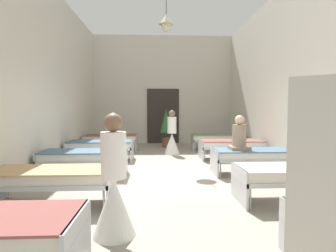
{
  "coord_description": "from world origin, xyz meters",
  "views": [
    {
      "loc": [
        -0.33,
        -6.24,
        1.52
      ],
      "look_at": [
        0.0,
        1.01,
        1.06
      ],
      "focal_mm": 29.27,
      "sensor_mm": 36.0,
      "label": 1
    }
  ],
  "objects_px": {
    "bed_right_row_2": "(254,155)",
    "potted_plant": "(166,124)",
    "bed_left_row_2": "(84,156)",
    "nurse_mid_aisle": "(114,192)",
    "bed_right_row_4": "(217,138)",
    "bed_right_row_1": "(295,175)",
    "bed_left_row_3": "(101,145)",
    "bed_left_row_1": "(52,177)",
    "patient_seated_secondary": "(239,137)",
    "bed_right_row_3": "(231,145)",
    "bed_left_row_4": "(111,138)",
    "nurse_near_aisle": "(172,138)"
  },
  "relations": [
    {
      "from": "bed_left_row_1",
      "to": "bed_right_row_4",
      "type": "xyz_separation_m",
      "value": [
        3.93,
        5.7,
        0.0
      ]
    },
    {
      "from": "bed_right_row_2",
      "to": "potted_plant",
      "type": "height_order",
      "value": "potted_plant"
    },
    {
      "from": "bed_left_row_3",
      "to": "potted_plant",
      "type": "relative_size",
      "value": 1.24
    },
    {
      "from": "bed_left_row_1",
      "to": "bed_left_row_3",
      "type": "distance_m",
      "value": 3.8
    },
    {
      "from": "bed_left_row_3",
      "to": "bed_right_row_3",
      "type": "distance_m",
      "value": 3.93
    },
    {
      "from": "bed_left_row_1",
      "to": "bed_right_row_1",
      "type": "bearing_deg",
      "value": 0.0
    },
    {
      "from": "bed_left_row_2",
      "to": "bed_left_row_3",
      "type": "height_order",
      "value": "same"
    },
    {
      "from": "bed_right_row_4",
      "to": "bed_right_row_3",
      "type": "bearing_deg",
      "value": -90.0
    },
    {
      "from": "bed_left_row_3",
      "to": "bed_left_row_2",
      "type": "bearing_deg",
      "value": -90.0
    },
    {
      "from": "nurse_mid_aisle",
      "to": "patient_seated_secondary",
      "type": "distance_m",
      "value": 3.89
    },
    {
      "from": "nurse_near_aisle",
      "to": "potted_plant",
      "type": "bearing_deg",
      "value": -99.87
    },
    {
      "from": "bed_left_row_2",
      "to": "bed_left_row_3",
      "type": "relative_size",
      "value": 1.0
    },
    {
      "from": "bed_left_row_2",
      "to": "nurse_near_aisle",
      "type": "distance_m",
      "value": 3.63
    },
    {
      "from": "bed_right_row_4",
      "to": "bed_right_row_1",
      "type": "bearing_deg",
      "value": -90.0
    },
    {
      "from": "bed_right_row_3",
      "to": "patient_seated_secondary",
      "type": "relative_size",
      "value": 2.37
    },
    {
      "from": "bed_right_row_3",
      "to": "patient_seated_secondary",
      "type": "bearing_deg",
      "value": -100.43
    },
    {
      "from": "bed_left_row_4",
      "to": "bed_right_row_4",
      "type": "xyz_separation_m",
      "value": [
        3.93,
        0.0,
        0.0
      ]
    },
    {
      "from": "bed_left_row_1",
      "to": "bed_right_row_3",
      "type": "xyz_separation_m",
      "value": [
        3.93,
        3.8,
        0.0
      ]
    },
    {
      "from": "bed_right_row_2",
      "to": "bed_left_row_3",
      "type": "xyz_separation_m",
      "value": [
        -3.93,
        1.9,
        0.0
      ]
    },
    {
      "from": "potted_plant",
      "to": "bed_right_row_4",
      "type": "bearing_deg",
      "value": -20.46
    },
    {
      "from": "bed_left_row_1",
      "to": "bed_right_row_2",
      "type": "height_order",
      "value": "same"
    },
    {
      "from": "bed_left_row_3",
      "to": "potted_plant",
      "type": "height_order",
      "value": "potted_plant"
    },
    {
      "from": "bed_left_row_1",
      "to": "bed_left_row_3",
      "type": "relative_size",
      "value": 1.0
    },
    {
      "from": "bed_right_row_2",
      "to": "potted_plant",
      "type": "xyz_separation_m",
      "value": [
        -1.88,
        4.5,
        0.48
      ]
    },
    {
      "from": "nurse_mid_aisle",
      "to": "bed_left_row_4",
      "type": "bearing_deg",
      "value": -12.4
    },
    {
      "from": "bed_right_row_3",
      "to": "bed_left_row_4",
      "type": "relative_size",
      "value": 1.0
    },
    {
      "from": "bed_left_row_1",
      "to": "bed_right_row_3",
      "type": "distance_m",
      "value": 5.46
    },
    {
      "from": "bed_right_row_2",
      "to": "bed_left_row_3",
      "type": "bearing_deg",
      "value": 154.17
    },
    {
      "from": "bed_right_row_2",
      "to": "nurse_mid_aisle",
      "type": "bearing_deg",
      "value": -132.83
    },
    {
      "from": "bed_right_row_1",
      "to": "bed_left_row_4",
      "type": "height_order",
      "value": "same"
    },
    {
      "from": "bed_left_row_2",
      "to": "bed_left_row_3",
      "type": "xyz_separation_m",
      "value": [
        0.0,
        1.9,
        0.0
      ]
    },
    {
      "from": "bed_right_row_3",
      "to": "nurse_near_aisle",
      "type": "bearing_deg",
      "value": 150.24
    },
    {
      "from": "bed_left_row_4",
      "to": "nurse_near_aisle",
      "type": "bearing_deg",
      "value": -22.47
    },
    {
      "from": "bed_left_row_1",
      "to": "patient_seated_secondary",
      "type": "height_order",
      "value": "patient_seated_secondary"
    },
    {
      "from": "bed_left_row_3",
      "to": "bed_left_row_4",
      "type": "height_order",
      "value": "same"
    },
    {
      "from": "bed_left_row_1",
      "to": "bed_left_row_2",
      "type": "xyz_separation_m",
      "value": [
        0.0,
        1.9,
        0.0
      ]
    },
    {
      "from": "bed_right_row_4",
      "to": "nurse_near_aisle",
      "type": "height_order",
      "value": "nurse_near_aisle"
    },
    {
      "from": "bed_right_row_2",
      "to": "bed_right_row_3",
      "type": "xyz_separation_m",
      "value": [
        0.0,
        1.9,
        0.0
      ]
    },
    {
      "from": "bed_left_row_2",
      "to": "nurse_mid_aisle",
      "type": "distance_m",
      "value": 3.22
    },
    {
      "from": "bed_right_row_4",
      "to": "bed_left_row_1",
      "type": "bearing_deg",
      "value": -124.56
    },
    {
      "from": "bed_right_row_1",
      "to": "bed_left_row_4",
      "type": "distance_m",
      "value": 6.92
    },
    {
      "from": "nurse_near_aisle",
      "to": "bed_right_row_3",
      "type": "bearing_deg",
      "value": 135.46
    },
    {
      "from": "bed_right_row_3",
      "to": "bed_right_row_4",
      "type": "height_order",
      "value": "same"
    },
    {
      "from": "bed_left_row_2",
      "to": "nurse_near_aisle",
      "type": "xyz_separation_m",
      "value": [
        2.18,
        2.9,
        0.09
      ]
    },
    {
      "from": "bed_right_row_1",
      "to": "bed_left_row_3",
      "type": "relative_size",
      "value": 1.0
    },
    {
      "from": "bed_left_row_3",
      "to": "patient_seated_secondary",
      "type": "relative_size",
      "value": 2.37
    },
    {
      "from": "bed_left_row_1",
      "to": "nurse_near_aisle",
      "type": "xyz_separation_m",
      "value": [
        2.18,
        4.8,
        0.09
      ]
    },
    {
      "from": "bed_right_row_2",
      "to": "bed_left_row_4",
      "type": "relative_size",
      "value": 1.0
    },
    {
      "from": "patient_seated_secondary",
      "to": "nurse_near_aisle",
      "type": "bearing_deg",
      "value": 115.7
    },
    {
      "from": "bed_left_row_4",
      "to": "potted_plant",
      "type": "xyz_separation_m",
      "value": [
        2.04,
        0.7,
        0.48
      ]
    }
  ]
}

